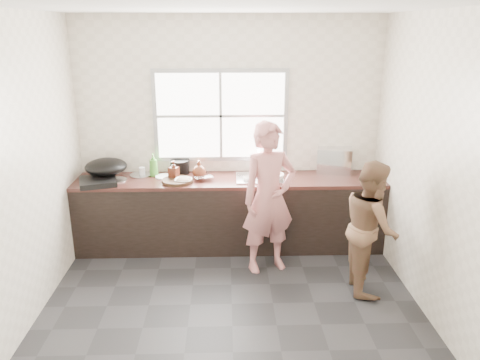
{
  "coord_description": "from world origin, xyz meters",
  "views": [
    {
      "loc": [
        -0.04,
        -3.93,
        2.55
      ],
      "look_at": [
        0.1,
        0.65,
        1.05
      ],
      "focal_mm": 35.0,
      "sensor_mm": 36.0,
      "label": 1
    }
  ],
  "objects_px": {
    "bowl_held": "(250,178)",
    "bottle_green": "(153,165)",
    "woman": "(269,203)",
    "bottle_brown_tall": "(174,171)",
    "bottle_brown_short": "(199,170)",
    "glass_jar": "(142,172)",
    "bowl_crabs": "(273,178)",
    "black_pot": "(180,167)",
    "bowl_mince": "(183,181)",
    "wok": "(106,167)",
    "burner": "(98,181)",
    "pot_lid_right": "(141,175)",
    "cutting_board": "(178,181)",
    "pot_lid_left": "(116,180)",
    "person_side": "(371,227)",
    "plate_food": "(164,177)",
    "dish_rack": "(334,160)"
  },
  "relations": [
    {
      "from": "bowl_held",
      "to": "bottle_green",
      "type": "xyz_separation_m",
      "value": [
        -1.13,
        0.23,
        0.11
      ]
    },
    {
      "from": "woman",
      "to": "bottle_brown_tall",
      "type": "xyz_separation_m",
      "value": [
        -1.06,
        0.56,
        0.19
      ]
    },
    {
      "from": "bottle_brown_short",
      "to": "glass_jar",
      "type": "relative_size",
      "value": 1.85
    },
    {
      "from": "bowl_crabs",
      "to": "black_pot",
      "type": "relative_size",
      "value": 0.88
    },
    {
      "from": "bowl_mince",
      "to": "wok",
      "type": "height_order",
      "value": "wok"
    },
    {
      "from": "glass_jar",
      "to": "burner",
      "type": "bearing_deg",
      "value": -146.36
    },
    {
      "from": "bottle_green",
      "to": "pot_lid_right",
      "type": "bearing_deg",
      "value": 172.3
    },
    {
      "from": "cutting_board",
      "to": "bottle_green",
      "type": "distance_m",
      "value": 0.41
    },
    {
      "from": "bowl_mince",
      "to": "cutting_board",
      "type": "bearing_deg",
      "value": 163.74
    },
    {
      "from": "bottle_brown_tall",
      "to": "cutting_board",
      "type": "bearing_deg",
      "value": -64.18
    },
    {
      "from": "wok",
      "to": "pot_lid_left",
      "type": "bearing_deg",
      "value": -26.68
    },
    {
      "from": "black_pot",
      "to": "glass_jar",
      "type": "height_order",
      "value": "black_pot"
    },
    {
      "from": "woman",
      "to": "black_pot",
      "type": "distance_m",
      "value": 1.31
    },
    {
      "from": "cutting_board",
      "to": "bottle_brown_short",
      "type": "relative_size",
      "value": 1.88
    },
    {
      "from": "bowl_held",
      "to": "bottle_green",
      "type": "bearing_deg",
      "value": 168.55
    },
    {
      "from": "bottle_brown_short",
      "to": "burner",
      "type": "xyz_separation_m",
      "value": [
        -1.14,
        -0.21,
        -0.06
      ]
    },
    {
      "from": "bowl_held",
      "to": "pot_lid_right",
      "type": "xyz_separation_m",
      "value": [
        -1.29,
        0.25,
        -0.02
      ]
    },
    {
      "from": "person_side",
      "to": "burner",
      "type": "bearing_deg",
      "value": 76.62
    },
    {
      "from": "glass_jar",
      "to": "plate_food",
      "type": "bearing_deg",
      "value": -15.98
    },
    {
      "from": "bowl_held",
      "to": "black_pot",
      "type": "bearing_deg",
      "value": 158.55
    },
    {
      "from": "person_side",
      "to": "bottle_brown_short",
      "type": "distance_m",
      "value": 2.07
    },
    {
      "from": "bowl_crabs",
      "to": "bottle_brown_tall",
      "type": "relative_size",
      "value": 0.96
    },
    {
      "from": "bowl_crabs",
      "to": "burner",
      "type": "distance_m",
      "value": 2.0
    },
    {
      "from": "burner",
      "to": "pot_lid_right",
      "type": "relative_size",
      "value": 1.53
    },
    {
      "from": "plate_food",
      "to": "glass_jar",
      "type": "bearing_deg",
      "value": 164.02
    },
    {
      "from": "bottle_brown_short",
      "to": "dish_rack",
      "type": "distance_m",
      "value": 1.65
    },
    {
      "from": "person_side",
      "to": "bowl_held",
      "type": "bearing_deg",
      "value": 54.87
    },
    {
      "from": "bottle_brown_short",
      "to": "pot_lid_right",
      "type": "xyz_separation_m",
      "value": [
        -0.71,
        0.1,
        -0.09
      ]
    },
    {
      "from": "bottle_brown_tall",
      "to": "wok",
      "type": "xyz_separation_m",
      "value": [
        -0.79,
        0.04,
        0.05
      ]
    },
    {
      "from": "bowl_held",
      "to": "wok",
      "type": "relative_size",
      "value": 0.4
    },
    {
      "from": "bowl_crabs",
      "to": "glass_jar",
      "type": "height_order",
      "value": "glass_jar"
    },
    {
      "from": "black_pot",
      "to": "dish_rack",
      "type": "bearing_deg",
      "value": 0.0
    },
    {
      "from": "person_side",
      "to": "bottle_brown_tall",
      "type": "bearing_deg",
      "value": 67.16
    },
    {
      "from": "woman",
      "to": "pot_lid_right",
      "type": "xyz_separation_m",
      "value": [
        -1.48,
        0.73,
        0.1
      ]
    },
    {
      "from": "black_pot",
      "to": "bottle_green",
      "type": "relative_size",
      "value": 0.83
    },
    {
      "from": "plate_food",
      "to": "bottle_brown_tall",
      "type": "height_order",
      "value": "bottle_brown_tall"
    },
    {
      "from": "plate_food",
      "to": "bottle_brown_short",
      "type": "xyz_separation_m",
      "value": [
        0.41,
        -0.01,
        0.09
      ]
    },
    {
      "from": "person_side",
      "to": "bowl_mince",
      "type": "bearing_deg",
      "value": 68.78
    },
    {
      "from": "person_side",
      "to": "bottle_brown_short",
      "type": "height_order",
      "value": "person_side"
    },
    {
      "from": "bottle_brown_short",
      "to": "bottle_green",
      "type": "bearing_deg",
      "value": 172.13
    },
    {
      "from": "woman",
      "to": "bottle_green",
      "type": "height_order",
      "value": "woman"
    },
    {
      "from": "person_side",
      "to": "bottle_green",
      "type": "xyz_separation_m",
      "value": [
        -2.29,
        1.14,
        0.32
      ]
    },
    {
      "from": "dish_rack",
      "to": "woman",
      "type": "bearing_deg",
      "value": -124.67
    },
    {
      "from": "burner",
      "to": "dish_rack",
      "type": "height_order",
      "value": "dish_rack"
    },
    {
      "from": "bottle_brown_short",
      "to": "dish_rack",
      "type": "height_order",
      "value": "dish_rack"
    },
    {
      "from": "woman",
      "to": "bottle_green",
      "type": "xyz_separation_m",
      "value": [
        -1.31,
        0.71,
        0.23
      ]
    },
    {
      "from": "woman",
      "to": "dish_rack",
      "type": "relative_size",
      "value": 3.79
    },
    {
      "from": "cutting_board",
      "to": "bowl_mince",
      "type": "bearing_deg",
      "value": -16.26
    },
    {
      "from": "person_side",
      "to": "bowl_crabs",
      "type": "height_order",
      "value": "person_side"
    },
    {
      "from": "bowl_crabs",
      "to": "burner",
      "type": "bearing_deg",
      "value": -177.94
    }
  ]
}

